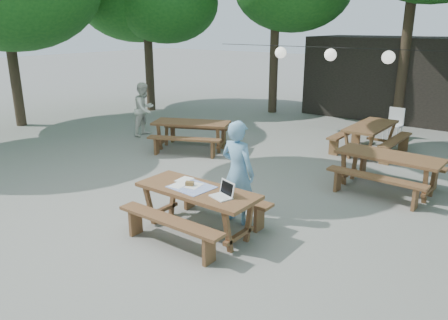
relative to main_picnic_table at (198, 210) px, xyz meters
name	(u,v)px	position (x,y,z in m)	size (l,w,h in m)	color
ground	(200,202)	(-0.76, 0.97, -0.39)	(80.00, 80.00, 0.00)	slate
pavilion	(399,78)	(-0.26, 11.47, 1.01)	(6.00, 3.00, 2.80)	black
main_picnic_table	(198,210)	(0.00, 0.00, 0.00)	(2.00, 1.58, 0.75)	#53321D
picnic_table_nw	(191,135)	(-3.31, 3.66, 0.00)	(2.38, 2.22, 0.75)	#53321D
picnic_table_ne	(387,172)	(1.84, 3.72, 0.00)	(2.03, 1.65, 0.75)	#53321D
picnic_table_far_e	(370,138)	(0.63, 6.17, 0.00)	(1.61, 2.01, 0.75)	#53321D
woman	(238,172)	(0.26, 0.74, 0.49)	(0.64, 0.42, 1.75)	#76ADD7
second_person	(144,109)	(-5.45, 4.00, 0.41)	(0.77, 0.60, 1.59)	white
plastic_chair	(393,130)	(0.67, 8.05, -0.13)	(0.46, 0.46, 0.90)	silver
laptop	(224,193)	(0.53, -0.02, 0.42)	(0.39, 0.35, 0.24)	white
tabletop_clutter	(191,186)	(-0.15, 0.01, 0.37)	(0.77, 0.63, 0.08)	#3655B8
paper_lanterns	(331,55)	(-0.95, 6.97, 2.02)	(9.00, 0.34, 0.38)	black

